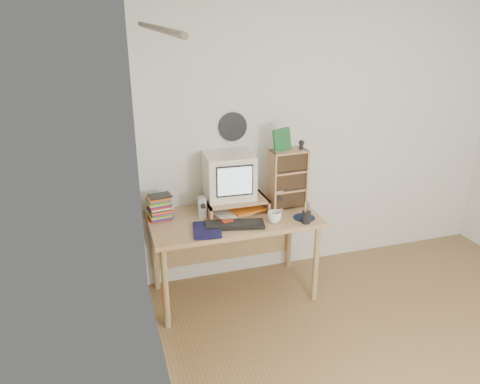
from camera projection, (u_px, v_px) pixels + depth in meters
floor at (433, 376)px, 3.24m from camera, size 3.50×3.50×0.00m
back_wall at (328, 138)px, 4.33m from camera, size 3.50×0.00×3.50m
left_wall at (173, 254)px, 2.29m from camera, size 0.00×3.50×3.50m
curtain at (167, 230)px, 2.77m from camera, size 0.00×2.20×2.20m
wall_disc at (233, 127)px, 3.99m from camera, size 0.25×0.02×0.25m
desk at (232, 228)px, 4.01m from camera, size 1.40×0.70×0.75m
monitor_riser at (236, 201)px, 3.97m from camera, size 0.52×0.30×0.12m
crt_monitor at (230, 176)px, 3.93m from camera, size 0.42×0.42×0.38m
speaker_left at (202, 207)px, 3.86m from camera, size 0.07×0.07×0.18m
speaker_right at (278, 200)px, 4.01m from camera, size 0.07×0.07×0.18m
keyboard at (235, 225)px, 3.73m from camera, size 0.49×0.25×0.03m
dvd_stack at (160, 205)px, 3.82m from camera, size 0.19×0.15×0.25m
cd_rack at (288, 179)px, 4.02m from camera, size 0.32×0.18×0.51m
mug at (274, 217)px, 3.79m from camera, size 0.14×0.14×0.09m
diary at (193, 229)px, 3.63m from camera, size 0.30×0.24×0.05m
mousepad at (304, 218)px, 3.89m from camera, size 0.20×0.20×0.00m
pen_cup at (306, 215)px, 3.77m from camera, size 0.08×0.08×0.14m
papers at (237, 211)px, 3.97m from camera, size 0.36×0.30×0.04m
red_box at (228, 223)px, 3.74m from camera, size 0.09×0.07×0.04m
game_box at (282, 140)px, 3.87m from camera, size 0.15×0.05×0.19m
webcam at (301, 145)px, 3.93m from camera, size 0.05×0.05×0.08m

